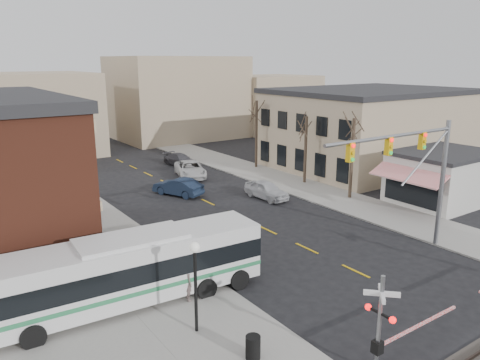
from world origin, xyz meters
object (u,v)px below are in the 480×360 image
car_b (178,187)px  transit_bus (133,268)px  traffic_signal_mast (416,162)px  street_lamp (195,268)px  trash_bin (253,347)px  pedestrian_near (188,283)px  car_c (190,169)px  rr_crossing_west (387,323)px  pedestrian_far (150,271)px  car_d (180,160)px  car_a (266,190)px

car_b → transit_bus: bearing=31.9°
traffic_signal_mast → street_lamp: size_ratio=2.56×
street_lamp → trash_bin: 3.93m
transit_bus → traffic_signal_mast: bearing=-14.2°
transit_bus → street_lamp: size_ratio=3.16×
street_lamp → pedestrian_near: street_lamp is taller
car_b → car_c: size_ratio=0.82×
car_c → pedestrian_near: (-12.42, -22.18, 0.24)m
street_lamp → trash_bin: (0.87, -2.93, -2.47)m
traffic_signal_mast → rr_crossing_west: bearing=-148.5°
traffic_signal_mast → pedestrian_far: bearing=160.6°
street_lamp → car_b: street_lamp is taller
pedestrian_near → trash_bin: bearing=-168.7°
car_d → trash_bin: bearing=-124.7°
traffic_signal_mast → car_c: (-1.22, 24.82, -4.98)m
pedestrian_near → transit_bus: bearing=71.1°
car_b → car_c: 6.63m
trash_bin → car_a: 22.36m
car_d → rr_crossing_west: bearing=-117.4°
pedestrian_far → pedestrian_near: bearing=-109.1°
car_a → pedestrian_far: 17.58m
car_c → car_d: size_ratio=1.24×
transit_bus → traffic_signal_mast: size_ratio=1.23×
car_b → pedestrian_far: bearing=33.6°
street_lamp → trash_bin: bearing=-73.5°
car_d → car_c: bearing=-118.9°
rr_crossing_west → pedestrian_near: bearing=112.6°
transit_bus → car_c: (14.62, 20.82, -1.07)m
street_lamp → car_b: bearing=64.5°
traffic_signal_mast → car_d: (0.42, 30.02, -5.10)m
car_c → pedestrian_near: pedestrian_near is taller
transit_bus → trash_bin: size_ratio=13.66×
street_lamp → pedestrian_near: bearing=68.5°
rr_crossing_west → pedestrian_far: size_ratio=3.39×
traffic_signal_mast → car_a: size_ratio=2.36×
car_d → car_a: bearing=-101.4°
pedestrian_near → traffic_signal_mast: bearing=-88.1°
transit_bus → street_lamp: street_lamp is taller
car_a → pedestrian_far: bearing=-150.4°
transit_bus → pedestrian_far: (1.33, 1.10, -0.91)m
car_d → transit_bus: bearing=-133.4°
car_b → pedestrian_far: size_ratio=2.80×
traffic_signal_mast → car_b: bearing=105.2°
rr_crossing_west → car_d: 37.63m
car_b → pedestrian_far: pedestrian_far is taller
transit_bus → car_a: (16.24, 10.42, -1.10)m
trash_bin → pedestrian_far: bearing=95.1°
car_a → car_c: 10.53m
rr_crossing_west → pedestrian_far: rr_crossing_west is taller
car_c → pedestrian_far: pedestrian_far is taller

